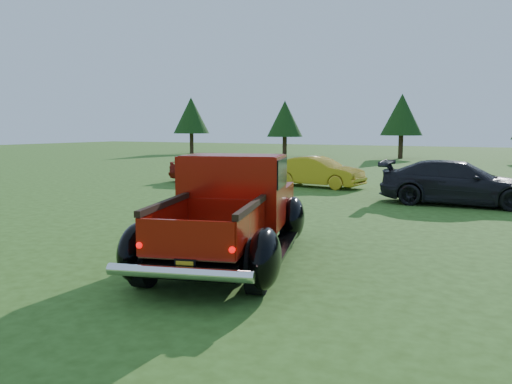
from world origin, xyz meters
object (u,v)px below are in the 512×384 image
(tree_far_west, at_px, (191,116))
(tree_west, at_px, (285,119))
(tree_mid_left, at_px, (402,115))
(show_car_yellow, at_px, (318,172))
(pickup_truck, at_px, (233,208))
(show_car_red, at_px, (211,168))
(show_car_grey, at_px, (458,183))

(tree_far_west, xyz_separation_m, tree_west, (10.00, -1.00, -0.41))
(tree_west, height_order, tree_mid_left, tree_mid_left)
(tree_far_west, bearing_deg, show_car_yellow, -44.79)
(pickup_truck, relative_size, show_car_yellow, 1.45)
(show_car_red, xyz_separation_m, show_car_grey, (10.22, -1.81, 0.06))
(pickup_truck, bearing_deg, show_car_red, 108.35)
(show_car_red, distance_m, show_car_grey, 10.37)
(show_car_grey, bearing_deg, show_car_red, 76.47)
(tree_west, height_order, pickup_truck, tree_west)
(show_car_yellow, bearing_deg, tree_west, 34.08)
(show_car_yellow, xyz_separation_m, show_car_grey, (5.50, -2.41, 0.07))
(tree_west, distance_m, pickup_truck, 32.48)
(tree_far_west, bearing_deg, show_car_grey, -41.12)
(tree_far_west, height_order, show_car_yellow, tree_far_west)
(tree_west, distance_m, show_car_grey, 26.42)
(show_car_red, distance_m, show_car_yellow, 4.75)
(show_car_red, bearing_deg, tree_mid_left, -15.73)
(tree_west, distance_m, show_car_yellow, 21.48)
(show_car_red, bearing_deg, tree_far_west, 30.87)
(tree_west, distance_m, tree_mid_left, 9.22)
(tree_mid_left, relative_size, show_car_grey, 1.07)
(tree_west, bearing_deg, show_car_grey, -53.90)
(tree_mid_left, height_order, show_car_red, tree_mid_left)
(show_car_red, height_order, show_car_yellow, show_car_red)
(tree_far_west, distance_m, tree_mid_left, 19.03)
(tree_far_west, bearing_deg, show_car_red, -53.23)
(show_car_yellow, bearing_deg, show_car_grey, -107.46)
(tree_far_west, relative_size, tree_west, 1.13)
(show_car_red, xyz_separation_m, show_car_yellow, (4.71, 0.60, -0.01))
(tree_far_west, bearing_deg, tree_mid_left, 3.01)
(show_car_yellow, bearing_deg, tree_far_west, 51.36)
(tree_far_west, distance_m, show_car_yellow, 28.32)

